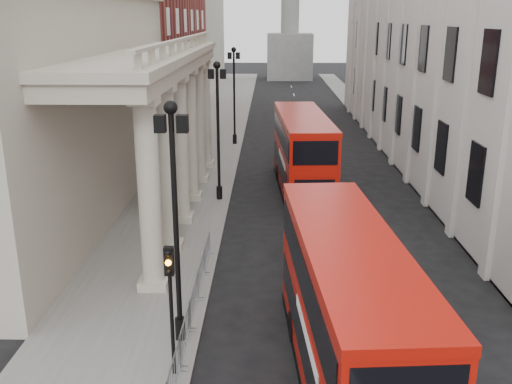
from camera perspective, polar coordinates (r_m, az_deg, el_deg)
name	(u,v)px	position (r m, az deg, el deg)	size (l,w,h in m)	color
sidewalk_west	(200,160)	(45.13, -5.64, 3.17)	(6.00, 140.00, 0.12)	slate
sidewalk_east	(410,162)	(46.14, 15.19, 2.96)	(3.00, 140.00, 0.12)	slate
kerb	(237,160)	(44.86, -1.89, 3.17)	(0.20, 140.00, 0.14)	slate
portico_building	(38,108)	(34.37, -21.00, 7.83)	(9.00, 28.00, 12.00)	#AAA28E
brick_building	(145,15)	(62.81, -11.03, 16.95)	(9.00, 32.00, 22.00)	maroon
west_building_far	(188,22)	(94.36, -6.82, 16.49)	(9.00, 30.00, 20.00)	#AAA28E
lamp_post_south	(175,209)	(18.71, -8.10, -1.71)	(1.05, 0.44, 8.32)	black
lamp_post_mid	(218,122)	(34.13, -3.82, 7.00)	(1.05, 0.44, 8.32)	black
lamp_post_north	(234,89)	(49.92, -2.20, 10.25)	(1.05, 0.44, 8.32)	black
traffic_light	(170,288)	(17.55, -8.58, -9.44)	(0.28, 0.33, 4.30)	black
crowd_barriers	(180,354)	(18.94, -7.65, -15.73)	(0.50, 18.75, 1.10)	gray
bus_near	(347,311)	(17.46, 9.05, -11.69)	(3.55, 11.45, 4.87)	#B21108
bus_far	(302,152)	(36.43, 4.66, 3.96)	(3.51, 11.79, 5.02)	#A71007
pedestrian_a	(183,196)	(32.89, -7.32, -0.40)	(0.69, 0.45, 1.89)	#222227
pedestrian_b	(170,188)	(34.86, -8.55, 0.37)	(0.81, 0.63, 1.66)	#292321
pedestrian_c	(170,185)	(35.45, -8.64, 0.69)	(0.84, 0.54, 1.71)	black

